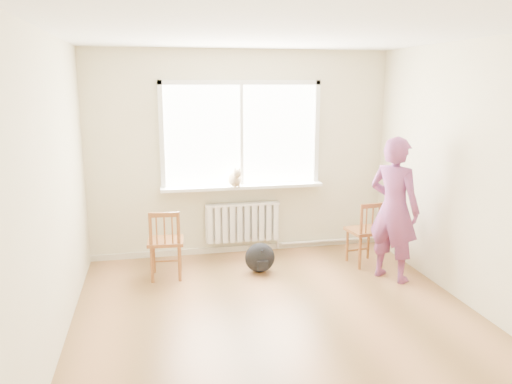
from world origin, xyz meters
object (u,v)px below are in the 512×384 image
chair_right (367,233)px  person (394,209)px  backpack (260,258)px  cat (235,178)px  chair_left (166,244)px

chair_right → person: 0.64m
person → backpack: bearing=37.0°
person → cat: size_ratio=4.20×
cat → backpack: cat is taller
chair_left → person: size_ratio=0.50×
chair_right → cat: 1.82m
chair_left → person: person is taller
chair_left → chair_right: 2.50m
chair_left → chair_right: bearing=-177.6°
cat → person: bearing=-41.4°
cat → backpack: (0.19, -0.63, -0.88)m
person → cat: 2.03m
chair_right → person: person is taller
chair_left → person: (2.60, -0.55, 0.42)m
person → backpack: 1.69m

